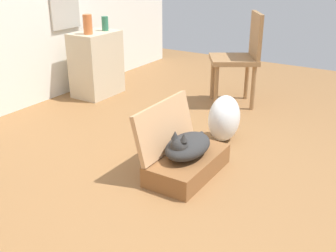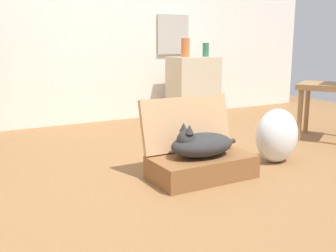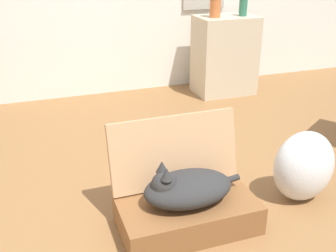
{
  "view_description": "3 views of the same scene",
  "coord_description": "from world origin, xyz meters",
  "px_view_note": "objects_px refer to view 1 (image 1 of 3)",
  "views": [
    {
      "loc": [
        -2.1,
        -1.23,
        1.47
      ],
      "look_at": [
        0.36,
        0.31,
        0.26
      ],
      "focal_mm": 43.31,
      "sensor_mm": 36.0,
      "label": 1
    },
    {
      "loc": [
        -1.23,
        -2.05,
        0.88
      ],
      "look_at": [
        0.22,
        0.55,
        0.25
      ],
      "focal_mm": 42.79,
      "sensor_mm": 36.0,
      "label": 2
    },
    {
      "loc": [
        -0.46,
        -1.52,
        1.3
      ],
      "look_at": [
        0.32,
        0.69,
        0.27
      ],
      "focal_mm": 43.98,
      "sensor_mm": 36.0,
      "label": 3
    }
  ],
  "objects_px": {
    "plastic_bag_white": "(224,118)",
    "vase_short": "(105,24)",
    "suitcase_base": "(188,165)",
    "cat": "(187,146)",
    "chair": "(241,55)",
    "side_table": "(97,64)",
    "vase_tall": "(88,24)"
  },
  "relations": [
    {
      "from": "cat",
      "to": "suitcase_base",
      "type": "bearing_deg",
      "value": -1.88
    },
    {
      "from": "vase_tall",
      "to": "vase_short",
      "type": "distance_m",
      "value": 0.27
    },
    {
      "from": "side_table",
      "to": "vase_tall",
      "type": "bearing_deg",
      "value": -164.96
    },
    {
      "from": "plastic_bag_white",
      "to": "vase_short",
      "type": "height_order",
      "value": "vase_short"
    },
    {
      "from": "suitcase_base",
      "to": "vase_short",
      "type": "distance_m",
      "value": 2.26
    },
    {
      "from": "cat",
      "to": "chair",
      "type": "xyz_separation_m",
      "value": [
        1.65,
        0.3,
        0.3
      ]
    },
    {
      "from": "plastic_bag_white",
      "to": "side_table",
      "type": "relative_size",
      "value": 0.56
    },
    {
      "from": "suitcase_base",
      "to": "chair",
      "type": "distance_m",
      "value": 1.73
    },
    {
      "from": "plastic_bag_white",
      "to": "side_table",
      "type": "xyz_separation_m",
      "value": [
        0.4,
        1.78,
        0.16
      ]
    },
    {
      "from": "vase_tall",
      "to": "chair",
      "type": "height_order",
      "value": "chair"
    },
    {
      "from": "vase_tall",
      "to": "chair",
      "type": "xyz_separation_m",
      "value": [
        0.69,
        -1.47,
        -0.28
      ]
    },
    {
      "from": "vase_short",
      "to": "suitcase_base",
      "type": "bearing_deg",
      "value": -124.77
    },
    {
      "from": "vase_short",
      "to": "chair",
      "type": "bearing_deg",
      "value": -74.06
    },
    {
      "from": "cat",
      "to": "chair",
      "type": "distance_m",
      "value": 1.71
    },
    {
      "from": "suitcase_base",
      "to": "vase_short",
      "type": "xyz_separation_m",
      "value": [
        1.22,
        1.76,
        0.72
      ]
    },
    {
      "from": "plastic_bag_white",
      "to": "chair",
      "type": "xyz_separation_m",
      "value": [
        0.95,
        0.27,
        0.33
      ]
    },
    {
      "from": "suitcase_base",
      "to": "side_table",
      "type": "relative_size",
      "value": 0.95
    },
    {
      "from": "plastic_bag_white",
      "to": "vase_short",
      "type": "relative_size",
      "value": 2.59
    },
    {
      "from": "cat",
      "to": "vase_tall",
      "type": "distance_m",
      "value": 2.1
    },
    {
      "from": "cat",
      "to": "side_table",
      "type": "height_order",
      "value": "side_table"
    },
    {
      "from": "vase_short",
      "to": "side_table",
      "type": "bearing_deg",
      "value": 161.86
    },
    {
      "from": "suitcase_base",
      "to": "plastic_bag_white",
      "type": "bearing_deg",
      "value": 2.68
    },
    {
      "from": "plastic_bag_white",
      "to": "vase_short",
      "type": "xyz_separation_m",
      "value": [
        0.54,
        1.73,
        0.59
      ]
    },
    {
      "from": "cat",
      "to": "plastic_bag_white",
      "type": "xyz_separation_m",
      "value": [
        0.7,
        0.03,
        -0.03
      ]
    },
    {
      "from": "cat",
      "to": "side_table",
      "type": "bearing_deg",
      "value": 58.63
    },
    {
      "from": "cat",
      "to": "vase_short",
      "type": "height_order",
      "value": "vase_short"
    },
    {
      "from": "side_table",
      "to": "chair",
      "type": "xyz_separation_m",
      "value": [
        0.55,
        -1.51,
        0.18
      ]
    },
    {
      "from": "cat",
      "to": "vase_tall",
      "type": "xyz_separation_m",
      "value": [
        0.97,
        1.77,
        0.59
      ]
    },
    {
      "from": "vase_short",
      "to": "vase_tall",
      "type": "bearing_deg",
      "value": 178.31
    },
    {
      "from": "plastic_bag_white",
      "to": "side_table",
      "type": "distance_m",
      "value": 1.83
    },
    {
      "from": "suitcase_base",
      "to": "side_table",
      "type": "xyz_separation_m",
      "value": [
        1.09,
        1.81,
        0.28
      ]
    },
    {
      "from": "chair",
      "to": "cat",
      "type": "bearing_deg",
      "value": -22.0
    }
  ]
}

